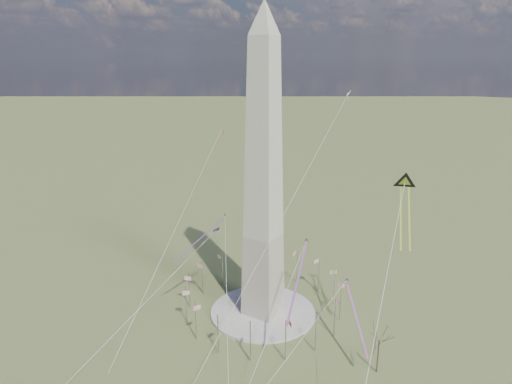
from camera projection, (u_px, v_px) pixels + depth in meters
The scene contains 12 objects.
ground at pixel (263, 313), 157.23m from camera, with size 2000.00×2000.00×0.00m, color #556130.
plaza at pixel (263, 312), 157.12m from camera, with size 36.00×36.00×0.80m, color beige.
washington_monument at pixel (264, 179), 143.50m from camera, with size 15.56×15.56×100.00m.
flagpole_ring at pixel (263, 294), 155.15m from camera, with size 54.40×54.40×13.00m.
tree_near at pixel (380, 338), 124.77m from camera, with size 8.78×8.78×15.37m.
kite_delta_black at pixel (405, 186), 128.69m from camera, with size 10.96×20.48×16.72m.
kite_diamond_purple at pixel (216, 232), 166.64m from camera, with size 2.53×3.31×9.66m.
kite_streamer_left at pixel (300, 268), 132.31m from camera, with size 6.96×23.53×16.40m.
kite_streamer_mid at pixel (207, 232), 149.92m from camera, with size 9.83×17.53×13.14m.
kite_streamer_right at pixel (354, 307), 133.14m from camera, with size 13.90×16.75×14.12m.
kite_small_red at pixel (223, 128), 190.52m from camera, with size 1.53×1.36×4.09m.
kite_small_white at pixel (349, 94), 166.32m from camera, with size 1.61×2.40×5.10m.
Camera 1 is at (70.20, -119.63, 85.05)m, focal length 32.00 mm.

